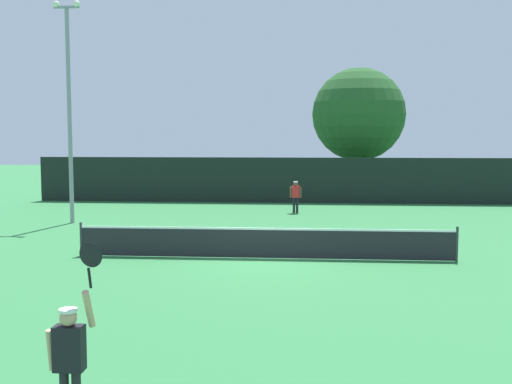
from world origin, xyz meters
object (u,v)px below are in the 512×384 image
(player_receiving, at_px, (296,194))
(parked_car_mid, at_px, (314,181))
(player_serving, at_px, (70,350))
(parked_car_near, at_px, (171,180))
(tennis_ball, at_px, (337,241))
(parked_car_far, at_px, (374,181))
(light_pole, at_px, (69,100))
(large_tree, at_px, (359,115))

(player_receiving, bearing_deg, parked_car_mid, -95.45)
(player_serving, height_order, parked_car_near, player_serving)
(tennis_ball, height_order, parked_car_far, parked_car_far)
(parked_car_mid, bearing_deg, player_receiving, -93.35)
(player_receiving, distance_m, light_pole, 11.49)
(player_serving, height_order, large_tree, large_tree)
(light_pole, bearing_deg, player_serving, -68.91)
(parked_car_near, bearing_deg, tennis_ball, -63.25)
(player_receiving, height_order, parked_car_far, parked_car_far)
(tennis_ball, relative_size, parked_car_near, 0.02)
(large_tree, bearing_deg, player_receiving, -111.97)
(tennis_ball, relative_size, light_pole, 0.01)
(player_serving, bearing_deg, parked_car_near, 100.24)
(light_pole, xyz_separation_m, parked_car_near, (0.87, 16.22, -4.57))
(player_serving, xyz_separation_m, player_receiving, (2.56, 22.83, -0.11))
(parked_car_far, bearing_deg, large_tree, -130.38)
(parked_car_near, distance_m, parked_car_far, 14.00)
(tennis_ball, xyz_separation_m, large_tree, (2.26, 17.78, 5.14))
(light_pole, bearing_deg, parked_car_mid, 55.11)
(player_receiving, distance_m, parked_car_far, 12.64)
(player_receiving, relative_size, parked_car_near, 0.37)
(parked_car_mid, xyz_separation_m, parked_car_far, (4.08, 0.34, 0.00))
(parked_car_far, bearing_deg, tennis_ball, -107.36)
(player_serving, distance_m, player_receiving, 22.98)
(light_pole, xyz_separation_m, large_tree, (13.58, 13.85, -0.18))
(player_serving, xyz_separation_m, parked_car_mid, (3.63, 34.04, -0.28))
(light_pole, distance_m, parked_car_mid, 19.41)
(player_serving, distance_m, parked_car_near, 35.36)
(parked_car_mid, bearing_deg, light_pole, -122.78)
(parked_car_far, bearing_deg, player_serving, -109.81)
(light_pole, xyz_separation_m, parked_car_far, (14.87, 15.81, -4.57))
(parked_car_near, bearing_deg, large_tree, -11.24)
(player_receiving, xyz_separation_m, large_tree, (3.87, 9.58, 4.22))
(light_pole, relative_size, parked_car_far, 2.16)
(large_tree, bearing_deg, light_pole, -134.45)
(parked_car_near, distance_m, parked_car_mid, 9.94)
(player_receiving, height_order, tennis_ball, player_receiving)
(parked_car_near, relative_size, parked_car_far, 0.96)
(player_receiving, distance_m, large_tree, 11.16)
(light_pole, height_order, large_tree, light_pole)
(large_tree, distance_m, parked_car_far, 4.98)
(player_receiving, bearing_deg, parked_car_far, -114.04)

